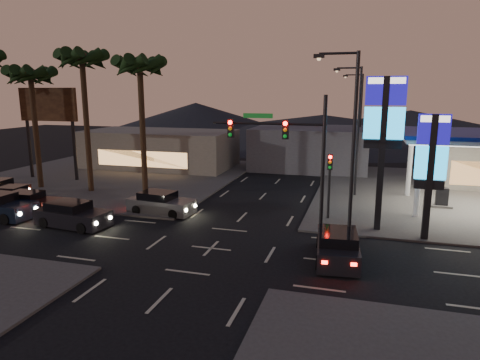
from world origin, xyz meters
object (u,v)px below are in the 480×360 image
(traffic_signal_mast, at_px, (290,148))
(car_lane_a_front, at_px, (72,215))
(pylon_sign_short, at_px, (431,158))
(car_lane_b_front, at_px, (161,203))
(car_lane_b_mid, at_px, (13,196))
(suv_station, at_px, (337,246))
(pylon_sign_tall, at_px, (384,123))
(car_lane_a_mid, at_px, (29,202))

(traffic_signal_mast, distance_m, car_lane_a_front, 14.04)
(pylon_sign_short, bearing_deg, car_lane_b_front, 177.14)
(traffic_signal_mast, xyz_separation_m, car_lane_b_front, (-9.33, 3.34, -4.53))
(car_lane_b_mid, bearing_deg, pylon_sign_short, -0.27)
(suv_station, bearing_deg, traffic_signal_mast, 147.67)
(pylon_sign_tall, relative_size, suv_station, 1.88)
(car_lane_a_front, bearing_deg, pylon_sign_tall, 13.38)
(pylon_sign_short, height_order, car_lane_a_mid, pylon_sign_short)
(car_lane_a_mid, bearing_deg, pylon_sign_short, 2.92)
(car_lane_a_mid, relative_size, suv_station, 0.91)
(pylon_sign_short, relative_size, traffic_signal_mast, 0.88)
(pylon_sign_short, height_order, traffic_signal_mast, traffic_signal_mast)
(car_lane_a_front, height_order, suv_station, suv_station)
(pylon_sign_short, bearing_deg, car_lane_a_front, -170.90)
(car_lane_a_front, relative_size, car_lane_a_mid, 1.11)
(pylon_sign_tall, height_order, car_lane_b_front, pylon_sign_tall)
(pylon_sign_tall, xyz_separation_m, car_lane_b_front, (-14.07, -0.17, -5.70))
(traffic_signal_mast, distance_m, car_lane_a_mid, 18.91)
(car_lane_a_front, xyz_separation_m, car_lane_b_mid, (-7.76, 3.42, -0.10))
(car_lane_b_mid, height_order, suv_station, suv_station)
(car_lane_a_front, height_order, car_lane_a_mid, car_lane_a_front)
(traffic_signal_mast, xyz_separation_m, suv_station, (2.75, -1.74, -4.51))
(car_lane_b_front, relative_size, car_lane_b_mid, 1.15)
(car_lane_b_mid, distance_m, suv_station, 24.18)
(car_lane_a_mid, distance_m, car_lane_b_front, 9.24)
(pylon_sign_short, bearing_deg, car_lane_b_mid, 179.73)
(traffic_signal_mast, distance_m, suv_station, 5.56)
(suv_station, bearing_deg, car_lane_a_mid, 172.03)
(pylon_sign_short, relative_size, car_lane_b_front, 1.48)
(car_lane_b_front, bearing_deg, traffic_signal_mast, -19.70)
(car_lane_a_mid, bearing_deg, car_lane_a_front, -21.44)
(pylon_sign_tall, xyz_separation_m, car_lane_b_mid, (-25.77, -0.86, -5.78))
(car_lane_a_mid, height_order, car_lane_b_mid, car_lane_a_mid)
(pylon_sign_tall, xyz_separation_m, suv_station, (-1.99, -5.25, -5.68))
(car_lane_b_mid, bearing_deg, pylon_sign_tall, 1.92)
(pylon_sign_short, relative_size, car_lane_b_mid, 1.70)
(car_lane_a_front, bearing_deg, car_lane_b_mid, 156.21)
(pylon_sign_short, height_order, suv_station, pylon_sign_short)
(car_lane_b_front, bearing_deg, pylon_sign_short, -2.86)
(car_lane_a_front, bearing_deg, pylon_sign_short, 9.10)
(pylon_sign_short, height_order, car_lane_b_front, pylon_sign_short)
(traffic_signal_mast, height_order, car_lane_a_front, traffic_signal_mast)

